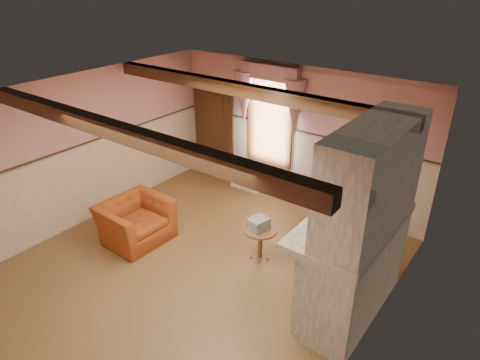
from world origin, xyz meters
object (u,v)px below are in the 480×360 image
Objects in this scene: bowl at (354,216)px; mantel_clock at (368,199)px; armchair at (136,221)px; side_table at (260,243)px; oil_lamp at (361,204)px; radiator at (246,176)px.

bowl is 1.36× the size of mantel_clock.
armchair is 2.05× the size of side_table.
mantel_clock is 0.26m from oil_lamp.
oil_lamp is (3.26, -1.84, 1.26)m from radiator.
armchair is at bearing -166.00° from oil_lamp.
mantel_clock is (0.00, 0.44, 0.06)m from bowl.
mantel_clock is at bearing 90.00° from bowl.
side_table is at bearing 174.21° from bowl.
radiator is 2.14× the size of bowl.
bowl reaches higher than side_table.
armchair is 1.64× the size of radiator.
mantel_clock is at bearing 90.00° from oil_lamp.
oil_lamp is (1.60, 0.01, 1.29)m from side_table.
mantel_clock reaches higher than radiator.
armchair is 3.50× the size of bowl.
radiator is at bearing -6.83° from armchair.
bowl is at bearing -90.00° from mantel_clock.
mantel_clock reaches higher than side_table.
mantel_clock is (1.60, 0.28, 1.25)m from side_table.
radiator reaches higher than side_table.
radiator is 2.92× the size of mantel_clock.
oil_lamp is at bearing -74.50° from armchair.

